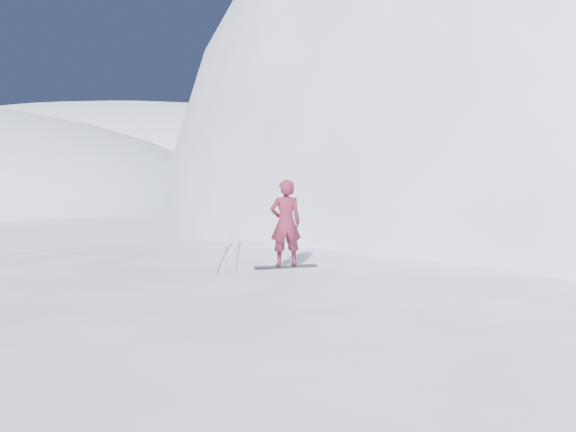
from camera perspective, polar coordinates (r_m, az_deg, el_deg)
name	(u,v)px	position (r m, az deg, el deg)	size (l,w,h in m)	color
ground	(255,417)	(11.30, -3.33, -19.74)	(400.00, 400.00, 0.00)	white
near_ridge	(311,363)	(14.01, 2.31, -14.68)	(36.00, 28.00, 4.80)	white
peak_shoulder	(484,255)	(31.80, 19.27, -3.73)	(28.00, 24.00, 18.00)	white
far_ridge_c	(130,187)	(127.13, -15.76, 2.82)	(140.00, 90.00, 36.00)	white
wind_bumps	(242,375)	(13.30, -4.74, -15.80)	(16.00, 14.40, 1.00)	white
snowboard	(286,266)	(13.11, -0.24, -5.13)	(1.48, 0.28, 0.02)	black
snowboarder	(286,223)	(12.97, -0.24, -0.72)	(0.73, 0.48, 2.00)	maroon
board_tracks	(231,251)	(15.43, -5.85, -3.57)	(1.09, 5.98, 0.04)	silver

